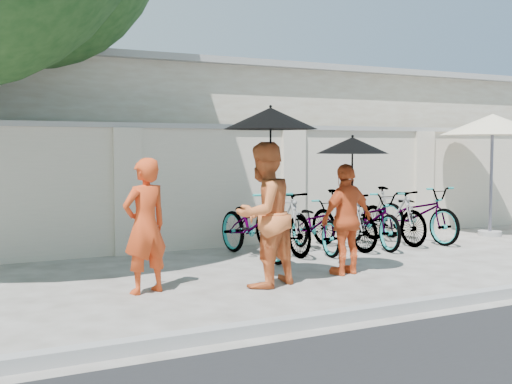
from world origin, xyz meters
name	(u,v)px	position (x,y,z in m)	size (l,w,h in m)	color
ground	(277,286)	(0.00, 0.00, 0.00)	(80.00, 80.00, 0.00)	#B1AEA9
kerb	(360,313)	(0.00, -1.70, 0.06)	(40.00, 0.16, 0.12)	gray
compound_wall	(239,187)	(1.00, 3.20, 1.00)	(20.00, 0.30, 2.00)	beige
building_behind	(207,151)	(2.00, 7.00, 1.60)	(14.00, 6.00, 3.20)	silver
monk_left	(145,226)	(-1.54, 0.38, 0.79)	(0.58, 0.38, 1.58)	#D84319
monk_center	(264,215)	(-0.15, 0.07, 0.88)	(0.86, 0.67, 1.76)	orange
parasol_center	(271,118)	(-0.10, -0.01, 2.04)	(1.13, 1.13, 1.17)	black
monk_right	(347,219)	(1.18, 0.21, 0.74)	(0.87, 0.36, 1.48)	#E35A26
parasol_right	(352,145)	(1.20, 0.13, 1.72)	(0.95, 0.95, 0.99)	black
patio_umbrella	(493,126)	(5.78, 2.03, 2.09)	(2.23, 2.23, 2.32)	gray
bike_0	(254,224)	(0.65, 1.90, 0.52)	(0.69, 1.97, 1.03)	slate
bike_1	(281,221)	(1.21, 2.05, 0.52)	(0.49, 1.74, 1.05)	slate
bike_2	(316,224)	(1.78, 1.93, 0.45)	(0.59, 1.71, 0.90)	slate
bike_3	(343,220)	(2.34, 1.97, 0.49)	(0.46, 1.64, 0.99)	slate
bike_4	(372,219)	(2.90, 1.94, 0.48)	(0.64, 1.83, 0.96)	slate
bike_5	(393,215)	(3.46, 2.08, 0.50)	(0.47, 1.66, 0.99)	slate
bike_6	(417,214)	(4.03, 2.09, 0.50)	(0.67, 1.92, 1.01)	slate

